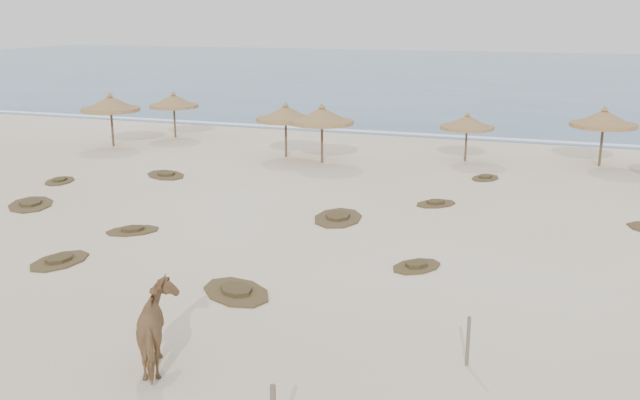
% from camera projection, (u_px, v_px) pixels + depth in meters
% --- Properties ---
extents(ground, '(160.00, 160.00, 0.00)m').
position_uv_depth(ground, '(186.00, 279.00, 19.62)').
color(ground, beige).
rests_on(ground, ground).
extents(ocean, '(200.00, 100.00, 0.01)m').
position_uv_depth(ocean, '(490.00, 72.00, 88.07)').
color(ocean, '#2B5882').
rests_on(ocean, ground).
extents(foam_line, '(70.00, 0.60, 0.01)m').
position_uv_depth(foam_line, '(400.00, 133.00, 43.35)').
color(foam_line, white).
rests_on(foam_line, ground).
extents(palapa_0, '(3.21, 3.21, 2.71)m').
position_uv_depth(palapa_0, '(174.00, 102.00, 41.48)').
color(palapa_0, brown).
rests_on(palapa_0, ground).
extents(palapa_1, '(3.35, 3.35, 2.96)m').
position_uv_depth(palapa_1, '(110.00, 104.00, 38.60)').
color(palapa_1, brown).
rests_on(palapa_1, ground).
extents(palapa_2, '(3.58, 3.58, 2.80)m').
position_uv_depth(palapa_2, '(286.00, 114.00, 35.75)').
color(palapa_2, brown).
rests_on(palapa_2, ground).
extents(palapa_3, '(3.67, 3.67, 2.91)m').
position_uv_depth(palapa_3, '(322.00, 117.00, 34.34)').
color(palapa_3, brown).
rests_on(palapa_3, ground).
extents(palapa_4, '(3.30, 3.30, 2.45)m').
position_uv_depth(palapa_4, '(467.00, 123.00, 34.76)').
color(palapa_4, brown).
rests_on(palapa_4, ground).
extents(palapa_5, '(3.85, 3.85, 2.89)m').
position_uv_depth(palapa_5, '(604.00, 119.00, 33.53)').
color(palapa_5, brown).
rests_on(palapa_5, ground).
extents(horse, '(1.83, 2.18, 1.69)m').
position_uv_depth(horse, '(159.00, 329.00, 14.55)').
color(horse, olive).
rests_on(horse, ground).
extents(fence_post_far, '(0.10, 0.10, 1.09)m').
position_uv_depth(fence_post_far, '(468.00, 341.00, 14.68)').
color(fence_post_far, '#63584A').
rests_on(fence_post_far, ground).
extents(scrub_1, '(2.73, 2.96, 0.16)m').
position_uv_depth(scrub_1, '(31.00, 204.00, 27.13)').
color(scrub_1, brown).
rests_on(scrub_1, ground).
extents(scrub_2, '(2.09, 2.00, 0.16)m').
position_uv_depth(scrub_2, '(133.00, 230.00, 23.86)').
color(scrub_2, brown).
rests_on(scrub_2, ground).
extents(scrub_3, '(1.99, 2.78, 0.16)m').
position_uv_depth(scrub_3, '(338.00, 217.00, 25.35)').
color(scrub_3, brown).
rests_on(scrub_3, ground).
extents(scrub_4, '(1.79, 1.98, 0.16)m').
position_uv_depth(scrub_4, '(416.00, 266.00, 20.49)').
color(scrub_4, brown).
rests_on(scrub_4, ground).
extents(scrub_6, '(2.73, 2.55, 0.16)m').
position_uv_depth(scrub_6, '(166.00, 175.00, 32.06)').
color(scrub_6, brown).
rests_on(scrub_6, ground).
extents(scrub_7, '(1.94, 1.98, 0.16)m').
position_uv_depth(scrub_7, '(436.00, 203.00, 27.24)').
color(scrub_7, brown).
rests_on(scrub_7, ground).
extents(scrub_8, '(1.62, 2.02, 0.16)m').
position_uv_depth(scrub_8, '(60.00, 181.00, 30.91)').
color(scrub_8, brown).
rests_on(scrub_8, ground).
extents(scrub_9, '(2.77, 2.59, 0.16)m').
position_uv_depth(scrub_9, '(236.00, 291.00, 18.61)').
color(scrub_9, brown).
rests_on(scrub_9, ground).
extents(scrub_10, '(1.53, 1.87, 0.16)m').
position_uv_depth(scrub_10, '(485.00, 178.00, 31.48)').
color(scrub_10, brown).
rests_on(scrub_10, ground).
extents(scrub_11, '(1.52, 2.15, 0.16)m').
position_uv_depth(scrub_11, '(59.00, 260.00, 20.94)').
color(scrub_11, brown).
rests_on(scrub_11, ground).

